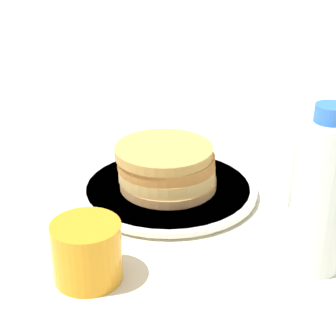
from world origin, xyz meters
TOP-DOWN VIEW (x-y plane):
  - ground_plane at (0.00, 0.00)m, footprint 4.00×4.00m
  - plate at (0.03, -0.03)m, footprint 0.25×0.25m
  - pancake_stack at (0.02, -0.03)m, footprint 0.14×0.14m
  - juice_glass at (-0.03, -0.23)m, footprint 0.08×0.08m
  - water_bottle_mid at (0.22, -0.16)m, footprint 0.07×0.07m

SIDE VIEW (x-z plane):
  - ground_plane at x=0.00m, z-range 0.00..0.00m
  - plate at x=0.03m, z-range 0.00..0.01m
  - juice_glass at x=-0.03m, z-range 0.00..0.07m
  - pancake_stack at x=0.02m, z-range 0.01..0.07m
  - water_bottle_mid at x=0.22m, z-range -0.01..0.18m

